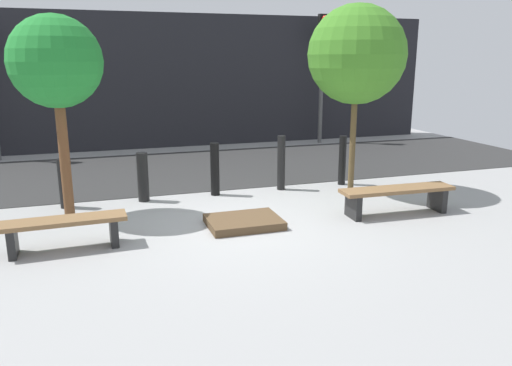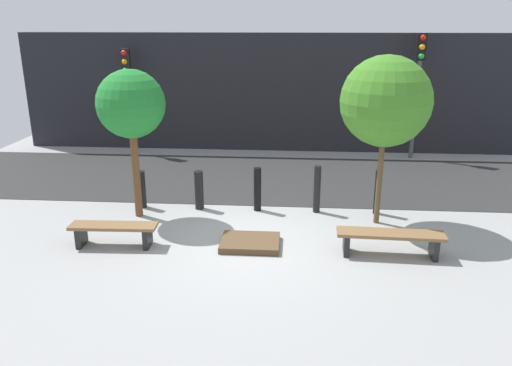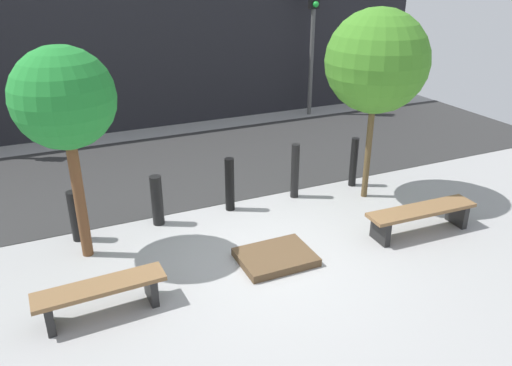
{
  "view_description": "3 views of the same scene",
  "coord_description": "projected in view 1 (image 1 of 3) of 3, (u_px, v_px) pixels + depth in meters",
  "views": [
    {
      "loc": [
        -2.08,
        -7.08,
        2.51
      ],
      "look_at": [
        0.26,
        0.11,
        0.62
      ],
      "focal_mm": 35.0,
      "sensor_mm": 36.0,
      "label": 1
    },
    {
      "loc": [
        0.78,
        -8.71,
        4.09
      ],
      "look_at": [
        0.06,
        0.53,
        1.06
      ],
      "focal_mm": 35.0,
      "sensor_mm": 36.0,
      "label": 2
    },
    {
      "loc": [
        -2.9,
        -5.83,
        4.14
      ],
      "look_at": [
        -0.07,
        0.48,
        1.07
      ],
      "focal_mm": 35.0,
      "sensor_mm": 36.0,
      "label": 3
    }
  ],
  "objects": [
    {
      "name": "tree_behind_right_bench",
      "position": [
        357.0,
        55.0,
        9.08
      ],
      "size": [
        1.8,
        1.8,
        3.48
      ],
      "color": "brown",
      "rests_on": "ground"
    },
    {
      "name": "bollard_center",
      "position": [
        215.0,
        169.0,
        9.3
      ],
      "size": [
        0.17,
        0.17,
        0.99
      ],
      "primitive_type": "cylinder",
      "color": "black",
      "rests_on": "ground"
    },
    {
      "name": "road_strip",
      "position": [
        191.0,
        169.0,
        11.65
      ],
      "size": [
        18.0,
        4.33,
        0.01
      ],
      "primitive_type": "cube",
      "color": "#2D2D2D",
      "rests_on": "ground"
    },
    {
      "name": "bench_left",
      "position": [
        64.0,
        228.0,
        6.66
      ],
      "size": [
        1.65,
        0.46,
        0.44
      ],
      "rotation": [
        0.0,
        0.0,
        0.04
      ],
      "color": "black",
      "rests_on": "ground"
    },
    {
      "name": "bollard_right",
      "position": [
        281.0,
        163.0,
        9.69
      ],
      "size": [
        0.15,
        0.15,
        1.07
      ],
      "primitive_type": "cylinder",
      "color": "black",
      "rests_on": "ground"
    },
    {
      "name": "bollard_far_left",
      "position": [
        64.0,
        184.0,
        8.52
      ],
      "size": [
        0.18,
        0.18,
        0.86
      ],
      "primitive_type": "cylinder",
      "color": "black",
      "rests_on": "ground"
    },
    {
      "name": "tree_behind_left_bench",
      "position": [
        56.0,
        63.0,
        7.57
      ],
      "size": [
        1.41,
        1.41,
        3.17
      ],
      "color": "brown",
      "rests_on": "ground"
    },
    {
      "name": "bench_right",
      "position": [
        397.0,
        195.0,
        8.19
      ],
      "size": [
        1.94,
        0.5,
        0.45
      ],
      "rotation": [
        0.0,
        0.0,
        -0.04
      ],
      "color": "black",
      "rests_on": "ground"
    },
    {
      "name": "traffic_light_mid_west",
      "position": [
        322.0,
        56.0,
        14.61
      ],
      "size": [
        0.28,
        0.27,
        3.75
      ],
      "color": "#4E4E4E",
      "rests_on": "ground"
    },
    {
      "name": "building_facade",
      "position": [
        167.0,
        81.0,
        14.25
      ],
      "size": [
        16.2,
        0.5,
        3.73
      ],
      "primitive_type": "cube",
      "color": "black",
      "rests_on": "ground"
    },
    {
      "name": "planter_bed",
      "position": [
        244.0,
        222.0,
        7.67
      ],
      "size": [
        1.11,
        0.85,
        0.12
      ],
      "primitive_type": "cube",
      "color": "brown",
      "rests_on": "ground"
    },
    {
      "name": "bollard_left",
      "position": [
        143.0,
        177.0,
        8.92
      ],
      "size": [
        0.2,
        0.2,
        0.89
      ],
      "primitive_type": "cylinder",
      "color": "black",
      "rests_on": "ground"
    },
    {
      "name": "ground_plane",
      "position": [
        242.0,
        224.0,
        7.76
      ],
      "size": [
        18.0,
        18.0,
        0.0
      ],
      "primitive_type": "plane",
      "color": "#979797"
    },
    {
      "name": "bollard_far_right",
      "position": [
        342.0,
        160.0,
        10.09
      ],
      "size": [
        0.15,
        0.15,
        1.0
      ],
      "primitive_type": "cylinder",
      "color": "black",
      "rests_on": "ground"
    }
  ]
}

